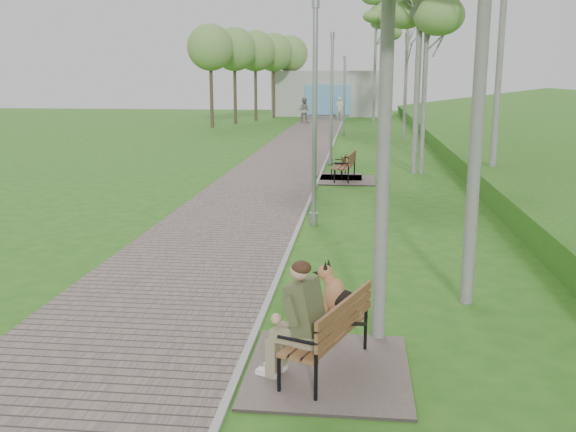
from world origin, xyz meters
TOP-DOWN VIEW (x-y plane):
  - ground at (0.00, 0.00)m, footprint 120.00×120.00m
  - walkway at (-1.75, 21.50)m, footprint 3.50×67.00m
  - kerb at (0.00, 21.50)m, footprint 0.10×67.00m
  - building_north at (-1.50, 50.97)m, footprint 10.00×5.20m
  - bench_main at (1.00, -1.44)m, footprint 2.00×2.22m
  - bench_second at (0.69, 14.20)m, footprint 1.60×1.78m
  - bench_third at (0.92, 13.50)m, footprint 2.02×2.25m
  - lamp_post_near at (0.34, 6.58)m, footprint 0.21×0.21m
  - lamp_post_second at (0.25, 17.38)m, footprint 0.20×0.20m
  - lamp_post_third at (0.39, 30.91)m, footprint 0.18×0.18m
  - lamp_post_far at (0.16, 42.07)m, footprint 0.18×0.18m
  - pedestrian_near at (-0.30, 44.75)m, footprint 0.79×0.64m
  - pedestrian_far at (-2.92, 40.70)m, footprint 1.06×0.89m
  - birch_far_b at (3.92, 28.68)m, footprint 2.51×2.51m
  - birch_distant_a at (2.41, 41.43)m, footprint 2.77×2.77m

SIDE VIEW (x-z plane):
  - ground at x=0.00m, z-range 0.00..0.00m
  - walkway at x=-1.75m, z-range 0.00..0.04m
  - kerb at x=0.00m, z-range 0.00..0.05m
  - bench_second at x=0.69m, z-range -0.31..0.67m
  - bench_third at x=0.92m, z-range -0.39..0.85m
  - bench_main at x=1.00m, z-range -0.38..1.37m
  - pedestrian_near at x=-0.30m, z-range 0.00..1.89m
  - pedestrian_far at x=-2.92m, z-range 0.00..1.95m
  - building_north at x=-1.50m, z-range -0.01..3.99m
  - lamp_post_far at x=0.16m, z-range -0.15..4.42m
  - lamp_post_third at x=0.39m, z-range -0.16..4.60m
  - lamp_post_second at x=0.25m, z-range -0.17..5.10m
  - lamp_post_near at x=0.34m, z-range -0.18..5.21m
  - birch_far_b at x=3.92m, z-range 2.35..10.61m
  - birch_distant_a at x=2.41m, z-range 2.89..13.03m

